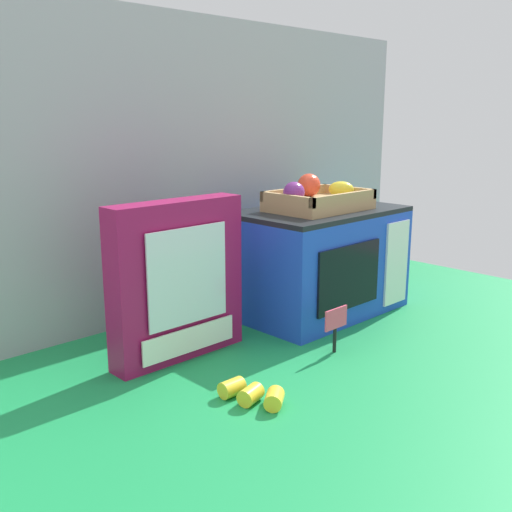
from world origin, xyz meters
TOP-DOWN VIEW (x-y plane):
  - ground_plane at (0.00, 0.00)m, footprint 1.70×1.70m
  - display_back_panel at (0.00, 0.25)m, footprint 1.61×0.03m
  - toy_microwave at (0.18, -0.01)m, footprint 0.43×0.28m
  - food_groups_crate at (0.17, -0.01)m, footprint 0.25×0.17m
  - cookie_set_box at (-0.26, -0.01)m, footprint 0.31×0.07m
  - price_sign at (-0.01, -0.22)m, footprint 0.07×0.01m
  - loose_toy_banana at (-0.30, -0.26)m, footprint 0.07×0.13m

SIDE VIEW (x-z plane):
  - ground_plane at x=0.00m, z-range 0.00..0.00m
  - loose_toy_banana at x=-0.30m, z-range 0.00..0.03m
  - price_sign at x=-0.01m, z-range 0.02..0.12m
  - toy_microwave at x=0.18m, z-range 0.00..0.27m
  - cookie_set_box at x=-0.26m, z-range 0.00..0.33m
  - food_groups_crate at x=0.17m, z-range 0.25..0.34m
  - display_back_panel at x=0.00m, z-range 0.00..0.74m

